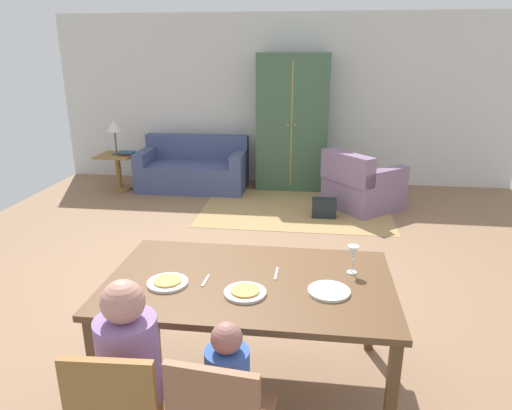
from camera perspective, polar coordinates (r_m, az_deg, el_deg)
The scene contains 22 objects.
ground_plane at distance 4.99m, azimuth 0.22°, elevation -6.70°, with size 7.47×6.32×0.02m, color #8A674A.
back_wall at distance 7.75m, azimuth 3.23°, elevation 12.78°, with size 7.47×0.10×2.70m, color silver.
dining_table at distance 2.94m, azimuth -0.81°, elevation -10.36°, with size 1.77×1.06×0.76m.
plate_near_man at distance 2.90m, azimuth -10.88°, elevation -9.43°, with size 0.25×0.25×0.02m, color white.
pizza_near_man at distance 2.90m, azimuth -10.89°, elevation -9.17°, with size 0.17×0.17×0.01m, color gold.
plate_near_child at distance 2.75m, azimuth -1.36°, elevation -10.79°, with size 0.25×0.25×0.02m, color silver.
pizza_near_child at distance 2.74m, azimuth -1.36°, elevation -10.52°, with size 0.17×0.17×0.01m, color gold.
plate_near_woman at distance 2.80m, azimuth 9.01°, elevation -10.49°, with size 0.25×0.25×0.02m, color silver.
wine_glass at distance 3.00m, azimuth 11.90°, elevation -5.92°, with size 0.07×0.07×0.19m.
fork at distance 2.91m, azimuth -6.23°, elevation -9.27°, with size 0.02×0.15×0.01m, color silver.
knife at distance 2.98m, azimuth 2.53°, elevation -8.46°, with size 0.01×0.17×0.01m, color silver.
person_man at distance 2.58m, azimuth -14.84°, elevation -20.58°, with size 0.30×0.41×1.11m.
person_child at distance 2.51m, azimuth -3.23°, elevation -23.61°, with size 0.22×0.30×0.92m.
area_rug at distance 6.53m, azimuth 4.92°, elevation -0.44°, with size 2.60×1.80×0.01m, color tan.
couch at distance 7.51m, azimuth -7.71°, elevation 4.36°, with size 1.69×0.86×0.82m.
armchair at distance 6.63m, azimuth 12.84°, elevation 2.29°, with size 1.21×1.20×0.82m.
armoire at distance 7.39m, azimuth 4.54°, elevation 10.13°, with size 1.10×0.59×2.10m.
side_table at distance 7.64m, azimuth -16.69°, elevation 4.55°, with size 0.56×0.56×0.58m.
table_lamp at distance 7.52m, azimuth -17.13°, elevation 9.22°, with size 0.26×0.26×0.54m.
book_lower at distance 7.53m, azimuth -15.71°, elevation 6.14°, with size 0.22×0.16×0.03m, color maroon.
book_upper at distance 7.48m, azimuth -15.67°, elevation 6.29°, with size 0.22×0.16×0.03m, color navy.
handbag at distance 6.21m, azimuth 8.42°, elevation -0.37°, with size 0.32×0.16×0.26m, color #1C2429.
Camera 1 is at (0.55, -3.92, 2.11)m, focal length 32.35 mm.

